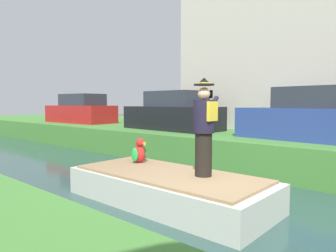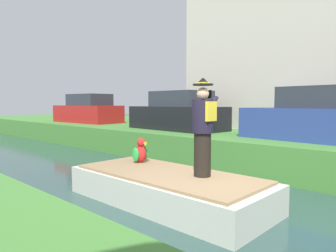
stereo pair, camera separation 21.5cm
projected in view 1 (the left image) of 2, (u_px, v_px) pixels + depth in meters
ground_plane at (209, 219)px, 5.62m from camera, size 80.00×80.00×0.00m
canal_water at (209, 217)px, 5.62m from camera, size 5.63×48.00×0.10m
grass_bank_far at (327, 147)px, 11.17m from camera, size 9.30×48.00×1.04m
boat at (168, 188)px, 6.25m from camera, size 1.82×4.21×0.61m
person_pirate at (204, 127)px, 5.86m from camera, size 0.61×0.42×1.85m
parrot_plush at (139, 152)px, 7.23m from camera, size 0.36×0.35×0.57m
parked_car_blue at (313, 118)px, 8.83m from camera, size 2.00×4.12×1.50m
parked_car_dark at (173, 113)px, 12.27m from camera, size 1.93×4.09×1.50m
parked_car_red at (81, 111)px, 16.48m from camera, size 1.92×4.09×1.50m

